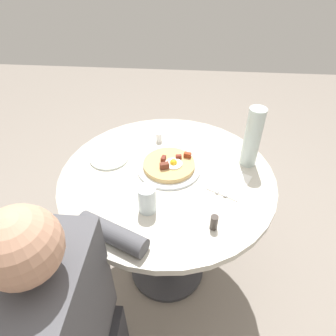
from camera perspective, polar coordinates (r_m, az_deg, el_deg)
ground_plane at (r=1.87m, az=-0.14°, el=-18.44°), size 6.00×6.00×0.00m
dining_table at (r=1.43m, az=-0.17°, el=-6.51°), size 0.93×0.93×0.74m
pizza_plate at (r=1.33m, az=0.19°, el=0.06°), size 0.28×0.28×0.01m
breakfast_pizza at (r=1.32m, az=0.26°, el=0.68°), size 0.23×0.23×0.05m
bread_plate at (r=1.41m, az=-11.07°, el=1.90°), size 0.18×0.18×0.01m
napkin at (r=1.29m, az=11.53°, el=-2.70°), size 0.22×0.20×0.00m
fork at (r=1.28m, az=12.29°, el=-2.84°), size 0.17×0.09×0.00m
knife at (r=1.29m, az=10.83°, el=-2.27°), size 0.17×0.09×0.00m
water_glass at (r=1.12m, az=-3.98°, el=-5.93°), size 0.07×0.07×0.11m
water_bottle at (r=1.33m, az=15.71°, el=5.57°), size 0.07×0.07×0.28m
salt_shaker at (r=1.49m, az=-1.71°, el=5.87°), size 0.03×0.03×0.05m
pepper_shaker at (r=1.09m, az=8.70°, el=-10.15°), size 0.03×0.03×0.06m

